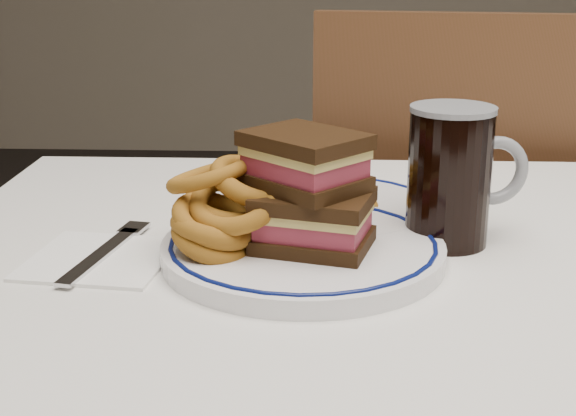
{
  "coord_description": "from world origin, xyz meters",
  "views": [
    {
      "loc": [
        -0.18,
        -0.8,
        1.07
      ],
      "look_at": [
        -0.22,
        -0.01,
        0.81
      ],
      "focal_mm": 50.0,
      "sensor_mm": 36.0,
      "label": 1
    }
  ],
  "objects_px": {
    "reuben_sandwich": "(309,191)",
    "main_plate": "(303,249)",
    "far_plate": "(335,210)",
    "chair_far": "(438,244)",
    "beer_mug": "(452,175)"
  },
  "relations": [
    {
      "from": "reuben_sandwich",
      "to": "main_plate",
      "type": "bearing_deg",
      "value": 125.67
    },
    {
      "from": "reuben_sandwich",
      "to": "far_plate",
      "type": "height_order",
      "value": "reuben_sandwich"
    },
    {
      "from": "chair_far",
      "to": "far_plate",
      "type": "height_order",
      "value": "chair_far"
    },
    {
      "from": "reuben_sandwich",
      "to": "chair_far",
      "type": "bearing_deg",
      "value": 70.29
    },
    {
      "from": "chair_far",
      "to": "far_plate",
      "type": "distance_m",
      "value": 0.6
    },
    {
      "from": "main_plate",
      "to": "far_plate",
      "type": "height_order",
      "value": "main_plate"
    },
    {
      "from": "beer_mug",
      "to": "far_plate",
      "type": "distance_m",
      "value": 0.17
    },
    {
      "from": "reuben_sandwich",
      "to": "beer_mug",
      "type": "distance_m",
      "value": 0.17
    },
    {
      "from": "chair_far",
      "to": "main_plate",
      "type": "distance_m",
      "value": 0.74
    },
    {
      "from": "beer_mug",
      "to": "far_plate",
      "type": "xyz_separation_m",
      "value": [
        -0.13,
        0.08,
        -0.07
      ]
    },
    {
      "from": "main_plate",
      "to": "beer_mug",
      "type": "xyz_separation_m",
      "value": [
        0.16,
        0.06,
        0.07
      ]
    },
    {
      "from": "reuben_sandwich",
      "to": "beer_mug",
      "type": "relative_size",
      "value": 0.96
    },
    {
      "from": "chair_far",
      "to": "reuben_sandwich",
      "type": "distance_m",
      "value": 0.77
    },
    {
      "from": "chair_far",
      "to": "main_plate",
      "type": "relative_size",
      "value": 3.21
    },
    {
      "from": "main_plate",
      "to": "reuben_sandwich",
      "type": "bearing_deg",
      "value": -54.33
    }
  ]
}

